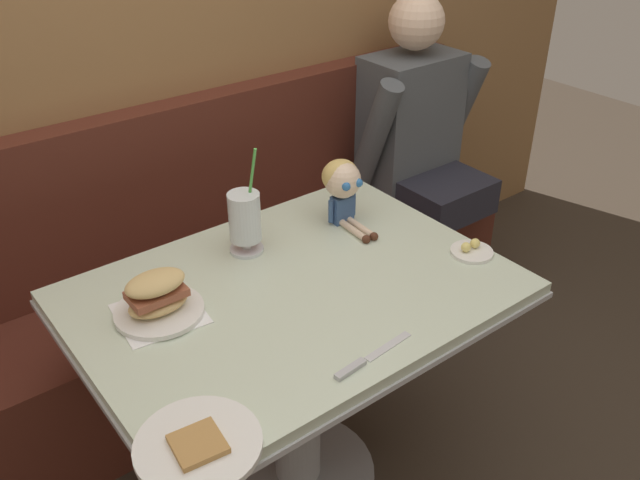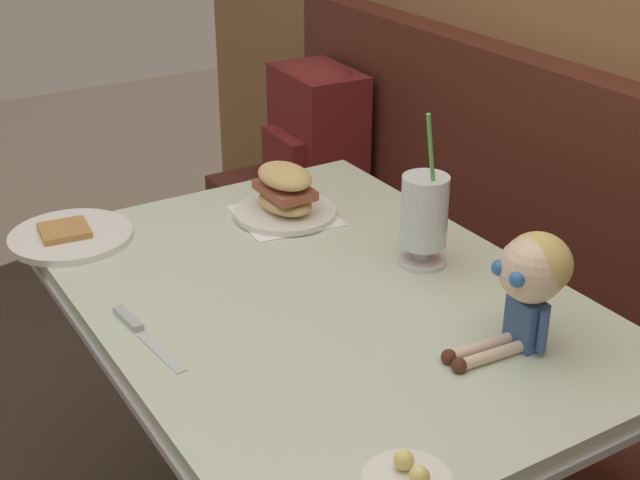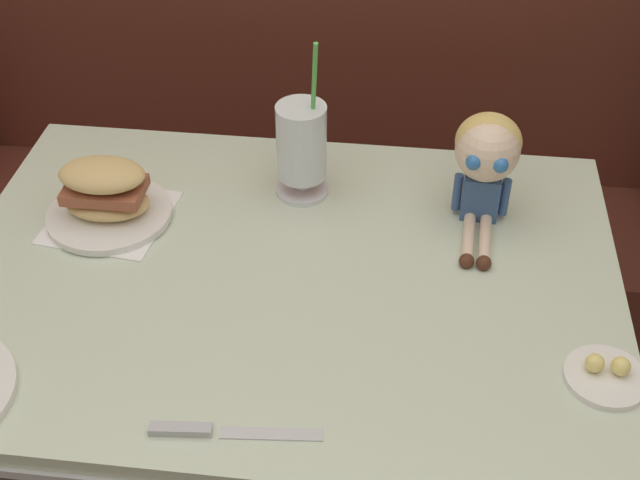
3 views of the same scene
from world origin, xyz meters
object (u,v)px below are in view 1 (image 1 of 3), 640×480
(toast_plate, at_px, (198,444))
(diner_patron, at_px, (416,129))
(seated_doll, at_px, (343,183))
(butter_knife, at_px, (361,363))
(butter_saucer, at_px, (471,250))
(sandwich_plate, at_px, (158,299))
(milkshake_glass, at_px, (246,219))

(toast_plate, relative_size, diner_patron, 0.31)
(seated_doll, distance_m, diner_patron, 0.81)
(seated_doll, xyz_separation_m, diner_patron, (0.70, 0.39, -0.13))
(butter_knife, distance_m, seated_doll, 0.66)
(butter_saucer, distance_m, seated_doll, 0.42)
(sandwich_plate, relative_size, seated_doll, 1.00)
(milkshake_glass, xyz_separation_m, diner_patron, (1.01, 0.35, -0.10))
(toast_plate, xyz_separation_m, milkshake_glass, (0.46, 0.55, 0.09))
(diner_patron, bearing_deg, toast_plate, -148.54)
(toast_plate, relative_size, butter_knife, 1.06)
(butter_knife, xyz_separation_m, diner_patron, (1.07, 0.91, -0.00))
(sandwich_plate, distance_m, diner_patron, 1.43)
(toast_plate, height_order, butter_saucer, butter_saucer)
(butter_saucer, xyz_separation_m, butter_knife, (-0.55, -0.16, -0.00))
(butter_knife, bearing_deg, butter_saucer, 16.53)
(toast_plate, bearing_deg, butter_knife, -1.62)
(seated_doll, relative_size, diner_patron, 0.27)
(seated_doll, bearing_deg, butter_knife, -125.48)
(toast_plate, bearing_deg, sandwich_plate, 73.11)
(butter_saucer, bearing_deg, toast_plate, -170.97)
(toast_plate, distance_m, milkshake_glass, 0.72)
(sandwich_plate, bearing_deg, milkshake_glass, 19.57)
(butter_knife, bearing_deg, seated_doll, 54.52)
(toast_plate, distance_m, butter_knife, 0.40)
(seated_doll, bearing_deg, toast_plate, -146.52)
(butter_saucer, bearing_deg, butter_knife, -163.47)
(toast_plate, xyz_separation_m, butter_saucer, (0.95, 0.15, 0.00))
(butter_saucer, xyz_separation_m, seated_doll, (-0.17, 0.36, 0.12))
(butter_saucer, relative_size, diner_patron, 0.15)
(toast_plate, xyz_separation_m, seated_doll, (0.78, 0.51, 0.12))
(toast_plate, xyz_separation_m, butter_knife, (0.40, -0.01, -0.00))
(toast_plate, bearing_deg, seated_doll, 33.48)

